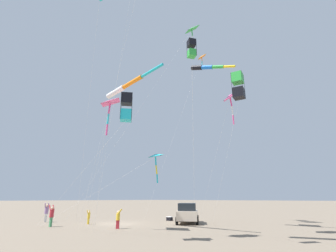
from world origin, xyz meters
name	(u,v)px	position (x,y,z in m)	size (l,w,h in m)	color
ground_plane	(117,223)	(0.00, 0.00, 0.00)	(600.00, 600.00, 0.00)	#756654
parked_car	(188,213)	(-4.85, -4.62, 0.95)	(3.99, 4.58, 1.85)	beige
cooler_box	(170,219)	(-1.65, -5.59, 0.21)	(0.62, 0.42, 0.42)	black
person_adult_flyer	(46,211)	(6.59, 4.01, 1.01)	(0.67, 0.62, 1.86)	silver
person_child_green_jacket	(118,218)	(-3.50, 2.60, 0.81)	(0.53, 0.52, 1.49)	#B72833
person_child_grey_jacket	(52,215)	(1.85, 5.54, 0.96)	(0.52, 0.41, 1.76)	#3D7F51
person_bystander_far	(89,216)	(1.46, 2.24, 0.68)	(0.42, 0.45, 1.25)	gold
kite_box_red_high_left	(126,107)	(-8.55, 6.24, 7.83)	(11.72, 0.99, 8.73)	black
kite_box_black_fish_shape	(192,49)	(-12.55, 4.53, 11.13)	(7.83, 10.39, 11.75)	black
kite_box_orange_high_right	(238,86)	(-12.69, -1.25, 10.68)	(5.57, 3.79, 11.73)	green
kite_delta_purple_drifting	(230,97)	(-10.20, -4.63, 11.50)	(7.16, 3.94, 12.04)	#EF4C93
kite_windsock_white_trailing	(206,67)	(-8.88, -2.85, 14.44)	(6.36, 2.59, 15.09)	black
kite_delta_long_streamer_left	(110,103)	(-3.76, 4.31, 10.03)	(4.27, 1.73, 10.46)	#EF4C93
kite_windsock_teal_far_right	(124,87)	(-3.72, 2.86, 12.00)	(12.81, 3.36, 12.39)	white
kite_delta_striped_overhead	(201,58)	(-5.90, -6.59, 18.51)	(6.63, 3.81, 18.93)	orange
kite_delta_small_distant	(191,30)	(-6.30, -4.18, 20.87)	(13.35, 7.03, 21.38)	green
kite_delta_green_low_center	(155,157)	(-9.68, 4.74, 4.75)	(13.29, 1.76, 4.99)	#1EB7C6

